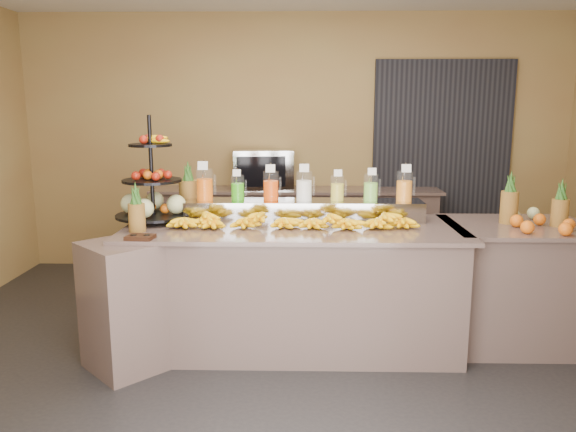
{
  "coord_description": "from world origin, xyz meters",
  "views": [
    {
      "loc": [
        0.05,
        -3.76,
        1.81
      ],
      "look_at": [
        -0.04,
        0.3,
        1.01
      ],
      "focal_mm": 35.0,
      "sensor_mm": 36.0,
      "label": 1
    }
  ],
  "objects_px": {
    "condiment_caddy": "(140,237)",
    "right_fruit_pile": "(536,217)",
    "fruit_stand": "(157,194)",
    "pitcher_tray": "(304,210)",
    "oven_warmer": "(263,169)",
    "banana_heap": "(296,218)"
  },
  "relations": [
    {
      "from": "banana_heap",
      "to": "right_fruit_pile",
      "type": "relative_size",
      "value": 4.04
    },
    {
      "from": "pitcher_tray",
      "to": "fruit_stand",
      "type": "xyz_separation_m",
      "value": [
        -1.13,
        -0.1,
        0.13
      ]
    },
    {
      "from": "oven_warmer",
      "to": "pitcher_tray",
      "type": "bearing_deg",
      "value": -82.55
    },
    {
      "from": "fruit_stand",
      "to": "condiment_caddy",
      "type": "distance_m",
      "value": 0.64
    },
    {
      "from": "right_fruit_pile",
      "to": "condiment_caddy",
      "type": "bearing_deg",
      "value": -171.34
    },
    {
      "from": "banana_heap",
      "to": "right_fruit_pile",
      "type": "height_order",
      "value": "right_fruit_pile"
    },
    {
      "from": "pitcher_tray",
      "to": "fruit_stand",
      "type": "relative_size",
      "value": 2.28
    },
    {
      "from": "condiment_caddy",
      "to": "oven_warmer",
      "type": "relative_size",
      "value": 0.28
    },
    {
      "from": "right_fruit_pile",
      "to": "oven_warmer",
      "type": "xyz_separation_m",
      "value": [
        -2.14,
        1.95,
        0.13
      ]
    },
    {
      "from": "banana_heap",
      "to": "fruit_stand",
      "type": "distance_m",
      "value": 1.1
    },
    {
      "from": "pitcher_tray",
      "to": "right_fruit_pile",
      "type": "xyz_separation_m",
      "value": [
        1.7,
        -0.28,
        0.0
      ]
    },
    {
      "from": "condiment_caddy",
      "to": "fruit_stand",
      "type": "bearing_deg",
      "value": 92.8
    },
    {
      "from": "fruit_stand",
      "to": "oven_warmer",
      "type": "height_order",
      "value": "fruit_stand"
    },
    {
      "from": "fruit_stand",
      "to": "condiment_caddy",
      "type": "relative_size",
      "value": 4.57
    },
    {
      "from": "fruit_stand",
      "to": "condiment_caddy",
      "type": "bearing_deg",
      "value": -83.7
    },
    {
      "from": "fruit_stand",
      "to": "banana_heap",
      "type": "bearing_deg",
      "value": -6.97
    },
    {
      "from": "oven_warmer",
      "to": "condiment_caddy",
      "type": "bearing_deg",
      "value": -112.87
    },
    {
      "from": "condiment_caddy",
      "to": "right_fruit_pile",
      "type": "bearing_deg",
      "value": 8.66
    },
    {
      "from": "pitcher_tray",
      "to": "condiment_caddy",
      "type": "height_order",
      "value": "pitcher_tray"
    },
    {
      "from": "condiment_caddy",
      "to": "banana_heap",
      "type": "bearing_deg",
      "value": 21.46
    },
    {
      "from": "pitcher_tray",
      "to": "fruit_stand",
      "type": "bearing_deg",
      "value": -175.12
    },
    {
      "from": "fruit_stand",
      "to": "right_fruit_pile",
      "type": "distance_m",
      "value": 2.84
    }
  ]
}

